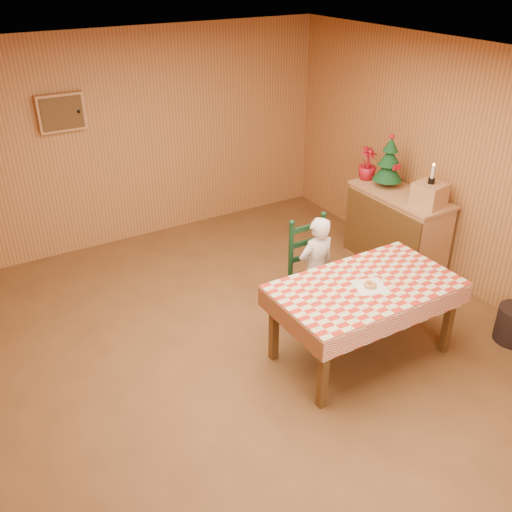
{
  "coord_description": "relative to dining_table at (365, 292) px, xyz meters",
  "views": [
    {
      "loc": [
        -2.3,
        -3.64,
        3.38
      ],
      "look_at": [
        0.0,
        0.2,
        0.95
      ],
      "focal_mm": 40.0,
      "sensor_mm": 36.0,
      "label": 1
    }
  ],
  "objects": [
    {
      "name": "shelf_unit",
      "position": [
        1.45,
        1.12,
        -0.22
      ],
      "size": [
        0.54,
        1.24,
        0.93
      ],
      "color": "tan",
      "rests_on": "ground"
    },
    {
      "name": "cabin_walls",
      "position": [
        -0.74,
        0.99,
        1.14
      ],
      "size": [
        5.1,
        6.05,
        2.65
      ],
      "color": "#AA703D",
      "rests_on": "ground"
    },
    {
      "name": "ground",
      "position": [
        -0.74,
        0.46,
        -0.69
      ],
      "size": [
        6.0,
        6.0,
        0.0
      ],
      "primitive_type": "plane",
      "color": "brown",
      "rests_on": "ground"
    },
    {
      "name": "donut",
      "position": [
        -0.0,
        -0.05,
        0.1
      ],
      "size": [
        0.14,
        0.14,
        0.04
      ],
      "primitive_type": "torus",
      "rotation": [
        0.0,
        0.0,
        0.23
      ],
      "color": "#D3934C",
      "rests_on": "napkin"
    },
    {
      "name": "crate",
      "position": [
        1.46,
        0.72,
        0.37
      ],
      "size": [
        0.35,
        0.35,
        0.25
      ],
      "primitive_type": "cube",
      "rotation": [
        0.0,
        0.0,
        0.19
      ],
      "color": "tan",
      "rests_on": "shelf_unit"
    },
    {
      "name": "napkin",
      "position": [
        -0.0,
        -0.05,
        0.08
      ],
      "size": [
        0.33,
        0.33,
        0.0
      ],
      "primitive_type": "cube",
      "rotation": [
        0.0,
        0.0,
        -0.33
      ],
      "color": "white",
      "rests_on": "dining_table"
    },
    {
      "name": "flower_arrangement",
      "position": [
        1.41,
        1.67,
        0.44
      ],
      "size": [
        0.25,
        0.25,
        0.39
      ],
      "primitive_type": "imported",
      "rotation": [
        0.0,
        0.0,
        0.17
      ],
      "color": "maroon",
      "rests_on": "shelf_unit"
    },
    {
      "name": "candle_set",
      "position": [
        1.46,
        0.72,
        0.56
      ],
      "size": [
        0.07,
        0.07,
        0.22
      ],
      "color": "black",
      "rests_on": "crate"
    },
    {
      "name": "seated_child",
      "position": [
        -0.0,
        0.73,
        -0.13
      ],
      "size": [
        0.41,
        0.27,
        1.12
      ],
      "primitive_type": "imported",
      "rotation": [
        0.0,
        0.0,
        3.14
      ],
      "color": "silver",
      "rests_on": "ground"
    },
    {
      "name": "christmas_tree",
      "position": [
        1.46,
        1.37,
        0.52
      ],
      "size": [
        0.34,
        0.34,
        0.62
      ],
      "color": "#533516",
      "rests_on": "shelf_unit"
    },
    {
      "name": "ladder_chair",
      "position": [
        0.0,
        0.79,
        -0.18
      ],
      "size": [
        0.44,
        0.4,
        1.08
      ],
      "color": "black",
      "rests_on": "ground"
    },
    {
      "name": "dining_table",
      "position": [
        0.0,
        0.0,
        0.0
      ],
      "size": [
        1.66,
        0.96,
        0.77
      ],
      "color": "#533516",
      "rests_on": "ground"
    }
  ]
}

